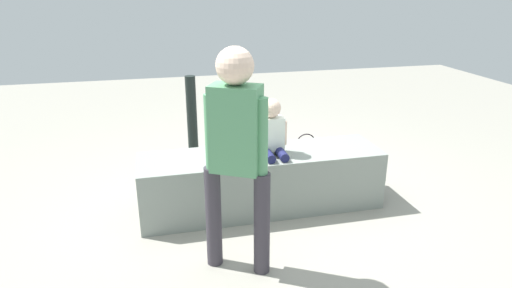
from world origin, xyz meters
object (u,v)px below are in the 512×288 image
water_bottle_near_gift (324,169)px  party_cup_red (231,162)px  gift_bag (259,148)px  handbag_brown_canvas (251,174)px  child_seated (272,131)px  cake_plate (240,155)px  handbag_black_leather (306,152)px  adult_standing (236,143)px  water_bottle_far_side (239,148)px

water_bottle_near_gift → party_cup_red: size_ratio=2.17×
gift_bag → handbag_brown_canvas: (-0.23, -0.59, -0.04)m
child_seated → cake_plate: child_seated is taller
child_seated → cake_plate: bearing=-179.6°
gift_bag → handbag_black_leather: 0.53m
handbag_brown_canvas → adult_standing: bearing=-106.7°
gift_bag → party_cup_red: (-0.33, -0.09, -0.10)m
water_bottle_near_gift → water_bottle_far_side: (-0.71, 0.83, -0.01)m
child_seated → water_bottle_near_gift: 1.05m
cake_plate → party_cup_red: 1.13m
cake_plate → gift_bag: (0.44, 1.10, -0.38)m
adult_standing → handbag_black_leather: bearing=57.3°
child_seated → water_bottle_near_gift: size_ratio=2.05×
cake_plate → party_cup_red: bearing=83.9°
adult_standing → cake_plate: adult_standing is taller
water_bottle_far_side → handbag_brown_canvas: size_ratio=0.64×
handbag_brown_canvas → party_cup_red: bearing=101.2°
cake_plate → water_bottle_near_gift: 1.16m
water_bottle_near_gift → party_cup_red: (-0.86, 0.53, -0.05)m
child_seated → party_cup_red: bearing=99.4°
child_seated → water_bottle_far_side: child_seated is taller
child_seated → adult_standing: (-0.46, -0.79, 0.21)m
adult_standing → cake_plate: size_ratio=6.88×
cake_plate → handbag_brown_canvas: bearing=67.8°
water_bottle_near_gift → handbag_brown_canvas: 0.76m
water_bottle_far_side → handbag_brown_canvas: 0.81m
child_seated → gift_bag: (0.16, 1.10, -0.57)m
party_cup_red → handbag_black_leather: bearing=-3.3°
cake_plate → handbag_black_leather: size_ratio=0.69×
gift_bag → handbag_brown_canvas: bearing=-111.0°
water_bottle_near_gift → handbag_brown_canvas: handbag_brown_canvas is taller
handbag_black_leather → gift_bag: bearing=164.9°
adult_standing → party_cup_red: (0.29, 1.80, -0.88)m
cake_plate → handbag_black_leather: cake_plate is taller
gift_bag → water_bottle_far_side: 0.28m
party_cup_red → handbag_brown_canvas: bearing=-78.8°
handbag_black_leather → handbag_brown_canvas: bearing=-148.2°
child_seated → party_cup_red: size_ratio=4.47×
gift_bag → party_cup_red: gift_bag is taller
adult_standing → party_cup_red: size_ratio=14.26×
adult_standing → cake_plate: 0.90m
handbag_brown_canvas → handbag_black_leather: bearing=31.8°
handbag_black_leather → handbag_brown_canvas: same height
gift_bag → cake_plate: bearing=-111.6°
adult_standing → water_bottle_near_gift: bearing=47.8°
cake_plate → gift_bag: cake_plate is taller
child_seated → gift_bag: child_seated is taller
adult_standing → gift_bag: 2.14m
child_seated → water_bottle_far_side: bearing=90.9°
cake_plate → water_bottle_near_gift: bearing=26.3°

